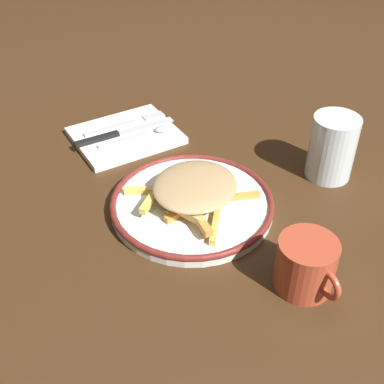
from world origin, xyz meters
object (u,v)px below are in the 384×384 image
object	(u,v)px
knife	(116,134)
coffee_mug	(306,265)
plate	(192,204)
fries_heap	(193,190)
napkin	(126,136)
spoon	(147,133)
water_glass	(332,147)
fork	(125,124)

from	to	relation	value
knife	coffee_mug	distance (m)	0.49
plate	fries_heap	size ratio (longest dim) A/B	1.33
napkin	spoon	xyz separation A→B (m)	(0.03, 0.03, 0.01)
spoon	water_glass	distance (m)	0.36
fries_heap	water_glass	xyz separation A→B (m)	(0.03, 0.26, 0.02)
napkin	knife	size ratio (longest dim) A/B	0.94
napkin	coffee_mug	distance (m)	0.48
napkin	fork	size ratio (longest dim) A/B	1.12
napkin	spoon	world-z (taller)	spoon
napkin	spoon	distance (m)	0.05
fork	spoon	size ratio (longest dim) A/B	1.16
knife	coffee_mug	size ratio (longest dim) A/B	1.94
knife	water_glass	world-z (taller)	water_glass
knife	coffee_mug	bearing A→B (deg)	9.95
fries_heap	spoon	bearing A→B (deg)	174.11
fork	spoon	distance (m)	0.06
water_glass	napkin	bearing A→B (deg)	-137.03
fork	knife	world-z (taller)	knife
fork	coffee_mug	size ratio (longest dim) A/B	1.63
fork	knife	bearing A→B (deg)	-47.46
knife	plate	bearing A→B (deg)	6.32
spoon	water_glass	xyz separation A→B (m)	(0.26, 0.24, 0.04)
fries_heap	water_glass	bearing A→B (deg)	82.64
napkin	knife	world-z (taller)	knife
fries_heap	fork	bearing A→B (deg)	179.80
plate	knife	distance (m)	0.26
plate	spoon	distance (m)	0.23
plate	fries_heap	xyz separation A→B (m)	(0.00, 0.00, 0.03)
plate	coffee_mug	distance (m)	0.23
plate	spoon	xyz separation A→B (m)	(-0.23, 0.03, 0.01)
napkin	water_glass	bearing A→B (deg)	42.97
fries_heap	knife	distance (m)	0.26
spoon	fork	bearing A→B (deg)	-158.31
fries_heap	knife	size ratio (longest dim) A/B	0.97
plate	coffee_mug	xyz separation A→B (m)	(0.22, 0.06, 0.03)
plate	spoon	bearing A→B (deg)	173.69
napkin	fork	world-z (taller)	fork
fries_heap	water_glass	distance (m)	0.26
fork	napkin	bearing A→B (deg)	-23.28
spoon	water_glass	world-z (taller)	water_glass
plate	coffee_mug	bearing A→B (deg)	14.09
fork	water_glass	xyz separation A→B (m)	(0.32, 0.26, 0.04)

